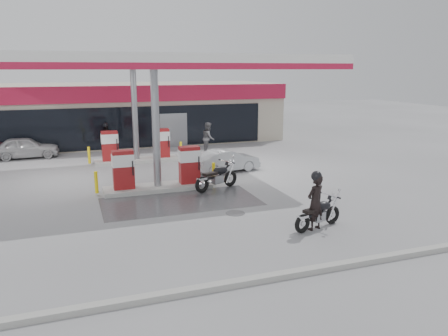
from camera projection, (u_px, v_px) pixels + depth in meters
The scene contains 16 objects.
ground at pixel (168, 203), 16.74m from camera, with size 90.00×90.00×0.00m, color gray.
wet_patch at pixel (181, 202), 16.90m from camera, with size 6.00×3.00×0.00m, color #4C4C4F.
drain_cover at pixel (235, 213), 15.55m from camera, with size 0.70×0.70×0.01m, color #38383A.
kerb at pixel (232, 284), 10.28m from camera, with size 28.00×0.25×0.15m, color gray.
store_building at pixel (119, 112), 30.94m from camera, with size 22.00×8.22×4.00m.
canopy at pixel (142, 63), 20.16m from camera, with size 16.00×10.02×5.51m.
pump_island_near at pixel (157, 173), 18.42m from camera, with size 5.14×1.30×1.78m.
pump_island_far at pixel (136, 149), 23.93m from camera, with size 5.14×1.30×1.78m.
main_motorcycle at pixel (319, 214), 14.01m from camera, with size 1.99×0.89×1.05m.
biker_main at pixel (315, 202), 13.80m from camera, with size 0.66×0.43×1.81m, color black.
parked_motorcycle at pixel (217, 177), 18.53m from camera, with size 2.17×1.11×1.17m.
sedan_white at pixel (25, 147), 24.99m from camera, with size 1.46×3.63×1.24m, color #BCBCBE.
attendant at pixel (208, 138), 26.25m from camera, with size 0.92×0.72×1.90m, color #515155.
hatchback_silver at pixel (226, 161), 21.74m from camera, with size 1.17×3.37×1.11m, color #AAAEB2.
parked_car_right at pixel (190, 134), 30.30m from camera, with size 2.03×4.40×1.22m, color #979B9E.
biker_walking at pixel (106, 138), 26.98m from camera, with size 1.00×0.42×1.71m, color black.
Camera 1 is at (-3.31, -15.82, 5.04)m, focal length 35.00 mm.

